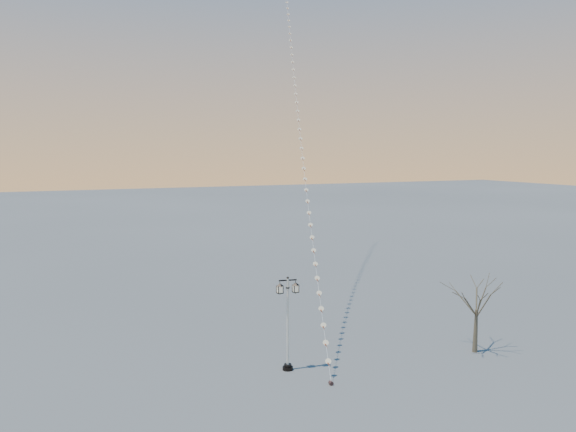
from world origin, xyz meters
TOP-DOWN VIEW (x-y plane):
  - ground at (0.00, 0.00)m, footprint 300.00×300.00m
  - street_lamp at (-2.19, 3.19)m, footprint 1.25×0.58m
  - bare_tree at (8.57, 1.29)m, footprint 2.73×2.73m
  - kite_train at (5.29, 18.29)m, footprint 13.11×35.80m

SIDE VIEW (x-z plane):
  - ground at x=0.00m, z-range 0.00..0.00m
  - street_lamp at x=-2.19m, z-range 0.27..5.23m
  - bare_tree at x=8.57m, z-range 0.88..5.40m
  - kite_train at x=5.29m, z-range -0.10..29.66m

